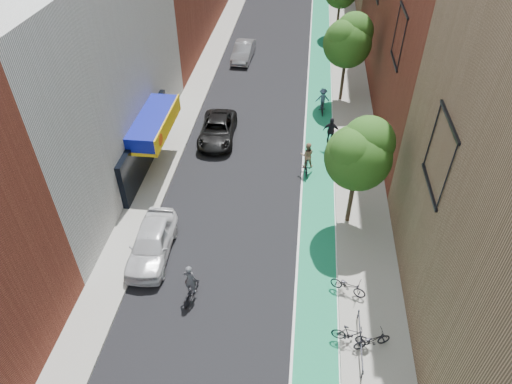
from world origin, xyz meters
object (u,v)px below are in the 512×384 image
(parked_car_white, at_px, (152,243))
(cyclist_lane_near, at_px, (307,160))
(parked_car_silver, at_px, (243,51))
(cyclist_lead, at_px, (191,287))
(cyclist_lane_mid, at_px, (331,136))
(cyclist_lane_far, at_px, (322,102))
(parked_car_black, at_px, (217,130))

(parked_car_white, height_order, cyclist_lane_near, cyclist_lane_near)
(parked_car_silver, height_order, cyclist_lead, cyclist_lead)
(cyclist_lane_mid, bearing_deg, cyclist_lane_near, 68.83)
(parked_car_silver, height_order, cyclist_lane_mid, cyclist_lane_mid)
(cyclist_lead, height_order, cyclist_lane_far, cyclist_lead)
(cyclist_lane_mid, distance_m, cyclist_lane_far, 4.69)
(parked_car_black, xyz_separation_m, parked_car_silver, (0.00, 13.38, 0.05))
(parked_car_black, distance_m, cyclist_lane_mid, 7.70)
(cyclist_lead, bearing_deg, parked_car_silver, -77.33)
(parked_car_black, bearing_deg, cyclist_lead, -87.69)
(parked_car_black, relative_size, cyclist_lead, 2.45)
(parked_car_silver, bearing_deg, cyclist_lane_far, -48.30)
(cyclist_lane_far, bearing_deg, cyclist_lane_near, 77.43)
(cyclist_lead, xyz_separation_m, cyclist_lane_near, (5.02, 10.40, 0.15))
(parked_car_white, relative_size, cyclist_lead, 2.31)
(parked_car_white, xyz_separation_m, cyclist_lead, (2.56, -2.44, -0.10))
(parked_car_white, height_order, parked_car_black, parked_car_white)
(cyclist_lane_far, bearing_deg, cyclist_lead, 66.23)
(parked_car_white, xyz_separation_m, cyclist_lane_far, (8.53, 15.49, 0.04))
(parked_car_silver, distance_m, cyclist_lane_near, 17.58)
(parked_car_black, xyz_separation_m, cyclist_lead, (1.18, -13.47, 0.00))
(parked_car_black, relative_size, cyclist_lane_far, 2.62)
(cyclist_lane_near, height_order, cyclist_lane_mid, cyclist_lane_mid)
(parked_car_silver, relative_size, cyclist_lane_near, 2.21)
(parked_car_white, xyz_separation_m, cyclist_lane_near, (7.57, 7.95, 0.04))
(cyclist_lane_near, xyz_separation_m, cyclist_lane_mid, (1.50, 2.88, 0.03))
(parked_car_black, distance_m, cyclist_lane_near, 6.92)
(parked_car_white, distance_m, cyclist_lane_far, 17.68)
(cyclist_lead, relative_size, cyclist_lane_far, 1.07)
(cyclist_lead, relative_size, cyclist_lane_near, 1.00)
(parked_car_silver, bearing_deg, cyclist_lead, -84.50)
(parked_car_silver, height_order, cyclist_lane_far, cyclist_lane_far)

